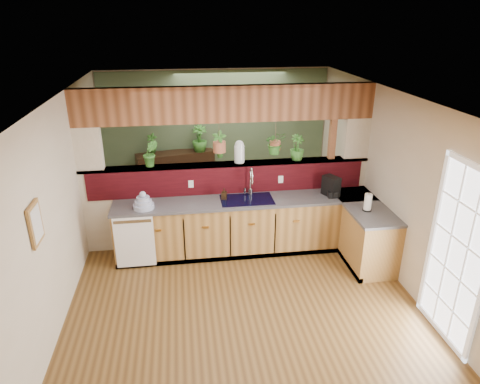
{
  "coord_description": "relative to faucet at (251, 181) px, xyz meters",
  "views": [
    {
      "loc": [
        -0.72,
        -5.06,
        3.58
      ],
      "look_at": [
        0.1,
        0.7,
        1.15
      ],
      "focal_mm": 32.0,
      "sensor_mm": 36.0,
      "label": 1
    }
  ],
  "objects": [
    {
      "name": "wall_left",
      "position": [
        -2.63,
        -1.13,
        0.15
      ],
      "size": [
        0.02,
        7.0,
        2.6
      ],
      "primitive_type": "cube",
      "color": "beige",
      "rests_on": "ground"
    },
    {
      "name": "pass_through_partition",
      "position": [
        -0.31,
        0.22,
        0.04
      ],
      "size": [
        4.6,
        0.21,
        2.6
      ],
      "color": "beige",
      "rests_on": "ground"
    },
    {
      "name": "glass_jar",
      "position": [
        -0.15,
        0.22,
        0.42
      ],
      "size": [
        0.16,
        0.16,
        0.36
      ],
      "color": "silver",
      "rests_on": "pass_through_ledge"
    },
    {
      "name": "ceiling",
      "position": [
        -0.33,
        -1.13,
        1.45
      ],
      "size": [
        4.6,
        7.0,
        0.01
      ],
      "primitive_type": "cube",
      "color": "brown",
      "rests_on": "ground"
    },
    {
      "name": "soap_dispenser",
      "position": [
        -0.43,
        -0.09,
        -0.16
      ],
      "size": [
        0.1,
        0.1,
        0.18
      ],
      "primitive_type": "imported",
      "rotation": [
        0.0,
        0.0,
        -0.26
      ],
      "color": "#342213",
      "rests_on": "countertop"
    },
    {
      "name": "wall_back",
      "position": [
        -0.33,
        2.37,
        0.15
      ],
      "size": [
        4.6,
        0.02,
        2.6
      ],
      "primitive_type": "cube",
      "color": "beige",
      "rests_on": "ground"
    },
    {
      "name": "countertop",
      "position": [
        0.5,
        -0.26,
        -0.71
      ],
      "size": [
        4.14,
        1.52,
        0.9
      ],
      "color": "olive",
      "rests_on": "ground"
    },
    {
      "name": "shelf_plant_a",
      "position": [
        -1.62,
        2.12,
        0.06
      ],
      "size": [
        0.25,
        0.21,
        0.4
      ],
      "primitive_type": "imported",
      "rotation": [
        0.0,
        0.0,
        -0.39
      ],
      "color": "#2F6A24",
      "rests_on": "shelving_console"
    },
    {
      "name": "pass_through_ledge",
      "position": [
        -0.33,
        0.22,
        0.22
      ],
      "size": [
        4.6,
        0.21,
        0.04
      ],
      "primitive_type": "cube",
      "color": "brown",
      "rests_on": "ground"
    },
    {
      "name": "ledge_plant_right",
      "position": [
        0.79,
        0.22,
        0.44
      ],
      "size": [
        0.29,
        0.29,
        0.41
      ],
      "primitive_type": "imported",
      "rotation": [
        0.0,
        0.0,
        0.31
      ],
      "color": "#2F6A24",
      "rests_on": "pass_through_ledge"
    },
    {
      "name": "navy_sink",
      "position": [
        -0.08,
        -0.16,
        -0.33
      ],
      "size": [
        0.82,
        0.5,
        0.18
      ],
      "color": "black",
      "rests_on": "countertop"
    },
    {
      "name": "paper_towel",
      "position": [
        1.61,
        -0.8,
        -0.13
      ],
      "size": [
        0.13,
        0.13,
        0.28
      ],
      "color": "black",
      "rests_on": "countertop"
    },
    {
      "name": "floor_plant",
      "position": [
        0.5,
        1.29,
        -0.74
      ],
      "size": [
        0.91,
        0.85,
        0.82
      ],
      "primitive_type": "imported",
      "rotation": [
        0.0,
        0.0,
        -0.34
      ],
      "color": "#2F6A24",
      "rests_on": "ground"
    },
    {
      "name": "hanging_plant_a",
      "position": [
        -0.46,
        0.22,
        0.68
      ],
      "size": [
        0.25,
        0.2,
        0.55
      ],
      "color": "brown",
      "rests_on": "header_beam"
    },
    {
      "name": "framed_print",
      "position": [
        -2.61,
        -1.93,
        0.4
      ],
      "size": [
        0.04,
        0.35,
        0.45
      ],
      "color": "olive",
      "rests_on": "wall_left"
    },
    {
      "name": "shelf_plant_b",
      "position": [
        -0.69,
        2.12,
        0.12
      ],
      "size": [
        0.34,
        0.34,
        0.53
      ],
      "primitive_type": "imported",
      "rotation": [
        0.0,
        0.0,
        0.15
      ],
      "color": "#2F6A24",
      "rests_on": "shelving_console"
    },
    {
      "name": "faucet",
      "position": [
        0.0,
        0.0,
        0.0
      ],
      "size": [
        0.21,
        0.21,
        0.47
      ],
      "color": "#B7B7B2",
      "rests_on": "countertop"
    },
    {
      "name": "shelving_console",
      "position": [
        -1.19,
        2.12,
        -0.65
      ],
      "size": [
        1.6,
        0.74,
        1.03
      ],
      "primitive_type": "cube",
      "rotation": [
        0.0,
        0.0,
        0.22
      ],
      "color": "black",
      "rests_on": "ground"
    },
    {
      "name": "hanging_plant_b",
      "position": [
        0.43,
        0.22,
        0.69
      ],
      "size": [
        0.34,
        0.3,
        0.48
      ],
      "color": "brown",
      "rests_on": "header_beam"
    },
    {
      "name": "ledge_plant_left",
      "position": [
        -1.53,
        0.22,
        0.45
      ],
      "size": [
        0.25,
        0.21,
        0.43
      ],
      "primitive_type": "imported",
      "rotation": [
        0.0,
        0.0,
        0.09
      ],
      "color": "#2F6A24",
      "rests_on": "pass_through_ledge"
    },
    {
      "name": "coffee_maker",
      "position": [
        1.26,
        -0.18,
        -0.11
      ],
      "size": [
        0.17,
        0.28,
        0.31
      ],
      "rotation": [
        0.0,
        0.0,
        0.42
      ],
      "color": "black",
      "rests_on": "countertop"
    },
    {
      "name": "french_door",
      "position": [
        1.94,
        -2.43,
        -0.1
      ],
      "size": [
        0.06,
        1.02,
        2.16
      ],
      "primitive_type": "cube",
      "color": "white",
      "rests_on": "ground"
    },
    {
      "name": "dishwasher",
      "position": [
        -1.81,
        -0.47,
        -0.7
      ],
      "size": [
        0.58,
        0.03,
        0.82
      ],
      "color": "white",
      "rests_on": "ground"
    },
    {
      "name": "header_beam",
      "position": [
        -0.33,
        0.22,
        1.17
      ],
      "size": [
        4.6,
        0.15,
        0.55
      ],
      "primitive_type": "cube",
      "color": "brown",
      "rests_on": "ground"
    },
    {
      "name": "sage_backwall",
      "position": [
        -0.33,
        2.35,
        0.15
      ],
      "size": [
        4.55,
        0.02,
        2.55
      ],
      "primitive_type": "cube",
      "color": "#4A6142",
      "rests_on": "ground"
    },
    {
      "name": "dish_stack",
      "position": [
        -1.66,
        -0.26,
        -0.17
      ],
      "size": [
        0.31,
        0.31,
        0.27
      ],
      "color": "#9DA8CA",
      "rests_on": "countertop"
    },
    {
      "name": "wall_right",
      "position": [
        1.97,
        -1.13,
        0.15
      ],
      "size": [
        0.02,
        7.0,
        2.6
      ],
      "primitive_type": "cube",
      "color": "beige",
      "rests_on": "ground"
    },
    {
      "name": "ground",
      "position": [
        -0.33,
        -1.13,
        -1.15
      ],
      "size": [
        4.6,
        7.0,
        0.01
      ],
      "primitive_type": "cube",
      "color": "brown",
      "rests_on": "ground"
    }
  ]
}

